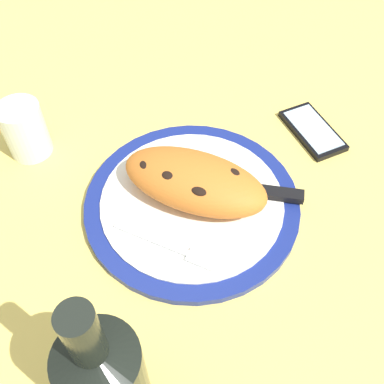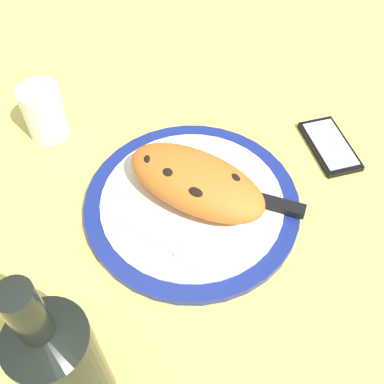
{
  "view_description": "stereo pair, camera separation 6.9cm",
  "coord_description": "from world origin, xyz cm",
  "px_view_note": "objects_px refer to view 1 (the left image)",
  "views": [
    {
      "loc": [
        14.23,
        -39.3,
        58.01
      ],
      "look_at": [
        0.0,
        0.0,
        3.6
      ],
      "focal_mm": 43.37,
      "sensor_mm": 36.0,
      "label": 1
    },
    {
      "loc": [
        20.46,
        -36.45,
        58.01
      ],
      "look_at": [
        0.0,
        0.0,
        3.6
      ],
      "focal_mm": 43.37,
      "sensor_mm": 36.0,
      "label": 2
    }
  ],
  "objects_px": {
    "smartphone": "(313,130)",
    "wine_bottle": "(108,383)",
    "plate": "(192,203)",
    "fork": "(173,248)",
    "calzone": "(195,181)",
    "knife": "(251,191)",
    "water_glass": "(26,132)"
  },
  "relations": [
    {
      "from": "smartphone",
      "to": "wine_bottle",
      "type": "distance_m",
      "value": 0.55
    },
    {
      "from": "plate",
      "to": "fork",
      "type": "height_order",
      "value": "fork"
    },
    {
      "from": "plate",
      "to": "calzone",
      "type": "relative_size",
      "value": 1.46
    },
    {
      "from": "plate",
      "to": "fork",
      "type": "distance_m",
      "value": 0.09
    },
    {
      "from": "calzone",
      "to": "smartphone",
      "type": "distance_m",
      "value": 0.26
    },
    {
      "from": "smartphone",
      "to": "knife",
      "type": "bearing_deg",
      "value": -109.89
    },
    {
      "from": "smartphone",
      "to": "wine_bottle",
      "type": "relative_size",
      "value": 0.49
    },
    {
      "from": "plate",
      "to": "water_glass",
      "type": "bearing_deg",
      "value": 176.3
    },
    {
      "from": "plate",
      "to": "wine_bottle",
      "type": "bearing_deg",
      "value": -85.86
    },
    {
      "from": "fork",
      "to": "water_glass",
      "type": "relative_size",
      "value": 1.67
    },
    {
      "from": "plate",
      "to": "knife",
      "type": "height_order",
      "value": "knife"
    },
    {
      "from": "plate",
      "to": "knife",
      "type": "bearing_deg",
      "value": 28.83
    },
    {
      "from": "water_glass",
      "to": "wine_bottle",
      "type": "distance_m",
      "value": 0.46
    },
    {
      "from": "fork",
      "to": "wine_bottle",
      "type": "xyz_separation_m",
      "value": [
        0.02,
        -0.21,
        0.09
      ]
    },
    {
      "from": "fork",
      "to": "smartphone",
      "type": "bearing_deg",
      "value": 65.76
    },
    {
      "from": "calzone",
      "to": "smartphone",
      "type": "xyz_separation_m",
      "value": [
        0.14,
        0.21,
        -0.04
      ]
    },
    {
      "from": "plate",
      "to": "smartphone",
      "type": "height_order",
      "value": "plate"
    },
    {
      "from": "smartphone",
      "to": "wine_bottle",
      "type": "height_order",
      "value": "wine_bottle"
    },
    {
      "from": "calzone",
      "to": "wine_bottle",
      "type": "height_order",
      "value": "wine_bottle"
    },
    {
      "from": "plate",
      "to": "water_glass",
      "type": "relative_size",
      "value": 3.48
    },
    {
      "from": "smartphone",
      "to": "water_glass",
      "type": "bearing_deg",
      "value": -155.3
    },
    {
      "from": "fork",
      "to": "wine_bottle",
      "type": "bearing_deg",
      "value": -85.27
    },
    {
      "from": "smartphone",
      "to": "plate",
      "type": "bearing_deg",
      "value": -123.07
    },
    {
      "from": "fork",
      "to": "water_glass",
      "type": "xyz_separation_m",
      "value": [
        -0.3,
        0.11,
        0.02
      ]
    },
    {
      "from": "fork",
      "to": "smartphone",
      "type": "xyz_separation_m",
      "value": [
        0.14,
        0.31,
        -0.01
      ]
    },
    {
      "from": "plate",
      "to": "water_glass",
      "type": "xyz_separation_m",
      "value": [
        -0.29,
        0.02,
        0.03
      ]
    },
    {
      "from": "calzone",
      "to": "fork",
      "type": "distance_m",
      "value": 0.11
    },
    {
      "from": "fork",
      "to": "wine_bottle",
      "type": "distance_m",
      "value": 0.23
    },
    {
      "from": "calzone",
      "to": "water_glass",
      "type": "xyz_separation_m",
      "value": [
        -0.3,
        0.01,
        -0.01
      ]
    },
    {
      "from": "plate",
      "to": "smartphone",
      "type": "relative_size",
      "value": 2.47
    },
    {
      "from": "knife",
      "to": "wine_bottle",
      "type": "height_order",
      "value": "wine_bottle"
    },
    {
      "from": "calzone",
      "to": "wine_bottle",
      "type": "xyz_separation_m",
      "value": [
        0.02,
        -0.31,
        0.06
      ]
    }
  ]
}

